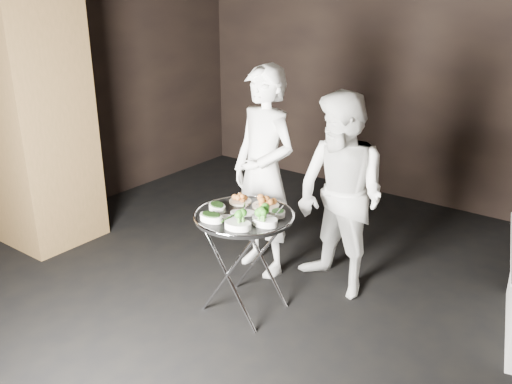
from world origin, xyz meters
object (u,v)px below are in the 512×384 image
Objects in this scene: tray_stand at (244,258)px; serving_tray at (244,216)px; waiter_left at (264,173)px; waiter_right at (341,197)px.

serving_tray reaches higher than tray_stand.
waiter_left reaches higher than serving_tray.
tray_stand is 0.48× the size of waiter_right.
tray_stand is 0.83m from waiter_left.
waiter_left is (-0.27, 0.63, 0.11)m from serving_tray.
waiter_right is at bearing 19.01° from waiter_left.
serving_tray is at bearing -45.00° from tray_stand.
waiter_right reaches higher than serving_tray.
waiter_right is (0.43, 0.71, 0.39)m from tray_stand.
serving_tray is 0.41× the size of waiter_left.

